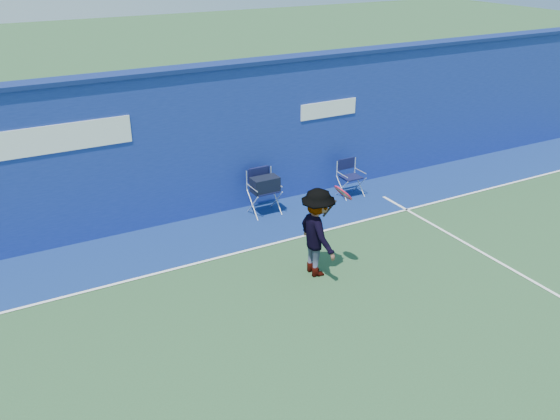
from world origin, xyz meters
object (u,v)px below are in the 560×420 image
directors_chair_left (264,195)px  tennis_player (318,232)px  directors_chair_right (350,185)px  water_bottle (322,196)px

directors_chair_left → tennis_player: tennis_player is taller
directors_chair_left → tennis_player: 2.66m
directors_chair_left → directors_chair_right: directors_chair_left is taller
directors_chair_right → tennis_player: (-2.46, -2.53, 0.53)m
water_bottle → directors_chair_right: bearing=-5.0°
directors_chair_right → directors_chair_left: bearing=177.8°
directors_chair_right → water_bottle: directors_chair_right is taller
directors_chair_right → tennis_player: tennis_player is taller
directors_chair_left → water_bottle: bearing=-0.8°
directors_chair_right → water_bottle: bearing=175.0°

